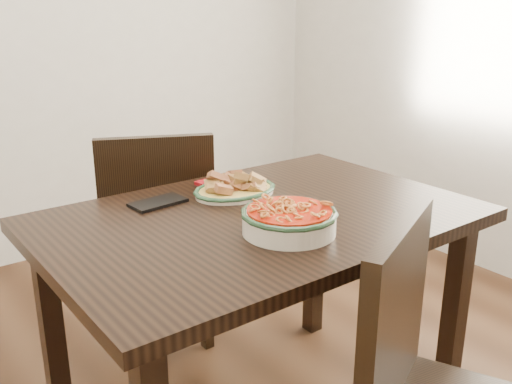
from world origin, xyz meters
TOP-DOWN VIEW (x-y plane):
  - wall_back at (0.00, 1.75)m, footprint 3.50×0.10m
  - dining_table at (0.08, -0.04)m, footprint 1.24×0.83m
  - chair_far at (0.07, 0.60)m, footprint 0.56×0.56m
  - fish_plate at (0.12, 0.15)m, footprint 0.27×0.22m
  - noodle_bowl at (0.05, -0.21)m, footprint 0.26×0.26m
  - smartphone at (-0.12, 0.21)m, footprint 0.18×0.10m
  - napkin at (0.14, 0.27)m, footprint 0.15×0.13m

SIDE VIEW (x-z plane):
  - chair_far at x=0.07m, z-range 0.05..0.94m
  - dining_table at x=0.08m, z-range 0.28..1.03m
  - smartphone at x=-0.12m, z-range 0.75..0.76m
  - napkin at x=0.14m, z-range 0.75..0.76m
  - noodle_bowl at x=0.05m, z-range 0.75..0.84m
  - fish_plate at x=0.12m, z-range 0.74..0.85m
  - wall_back at x=0.00m, z-range 0.00..2.60m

